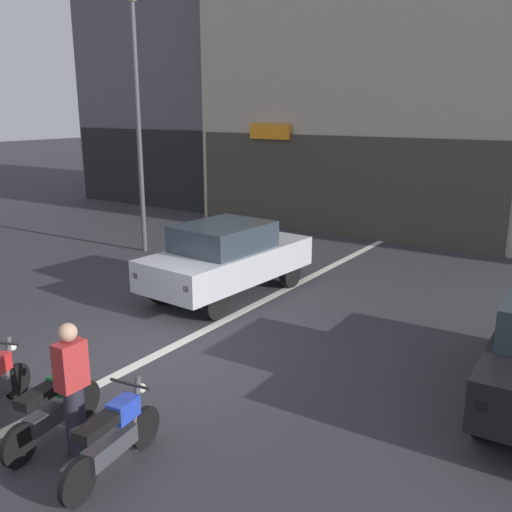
# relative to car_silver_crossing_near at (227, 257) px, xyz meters

# --- Properties ---
(ground_plane) EXTENTS (120.00, 120.00, 0.00)m
(ground_plane) POSITION_rel_car_silver_crossing_near_xyz_m (0.88, -3.21, -0.89)
(ground_plane) COLOR #333338
(lane_centre_line) EXTENTS (0.20, 18.00, 0.01)m
(lane_centre_line) POSITION_rel_car_silver_crossing_near_xyz_m (0.88, 2.79, -0.88)
(lane_centre_line) COLOR silver
(lane_centre_line) RESTS_ON ground
(building_mid_block) EXTENTS (10.99, 9.30, 15.47)m
(building_mid_block) POSITION_rel_car_silver_crossing_near_xyz_m (-0.79, 11.50, 6.83)
(building_mid_block) COLOR #B2A893
(building_mid_block) RESTS_ON ground
(car_silver_crossing_near) EXTENTS (2.02, 4.21, 1.64)m
(car_silver_crossing_near) POSITION_rel_car_silver_crossing_near_xyz_m (0.00, 0.00, 0.00)
(car_silver_crossing_near) COLOR black
(car_silver_crossing_near) RESTS_ON ground
(car_grey_down_street) EXTENTS (1.79, 4.11, 1.64)m
(car_grey_down_street) POSITION_rel_car_silver_crossing_near_xyz_m (2.51, 10.05, 0.00)
(car_grey_down_street) COLOR black
(car_grey_down_street) RESTS_ON ground
(street_lamp) EXTENTS (0.36, 0.36, 7.09)m
(street_lamp) POSITION_rel_car_silver_crossing_near_xyz_m (-4.41, 1.87, 3.40)
(street_lamp) COLOR #47474C
(street_lamp) RESTS_ON ground
(motorcycle_green_row_left_mid) EXTENTS (0.55, 1.65, 0.98)m
(motorcycle_green_row_left_mid) POSITION_rel_car_silver_crossing_near_xyz_m (1.57, -5.71, -0.43)
(motorcycle_green_row_left_mid) COLOR black
(motorcycle_green_row_left_mid) RESTS_ON ground
(motorcycle_blue_row_centre) EXTENTS (0.55, 1.66, 0.98)m
(motorcycle_blue_row_centre) POSITION_rel_car_silver_crossing_near_xyz_m (2.70, -5.76, -0.43)
(motorcycle_blue_row_centre) COLOR black
(motorcycle_blue_row_centre) RESTS_ON ground
(person_by_motorcycles) EXTENTS (0.24, 0.36, 1.67)m
(person_by_motorcycles) POSITION_rel_car_silver_crossing_near_xyz_m (2.03, -5.75, -0.03)
(person_by_motorcycles) COLOR #23232D
(person_by_motorcycles) RESTS_ON ground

